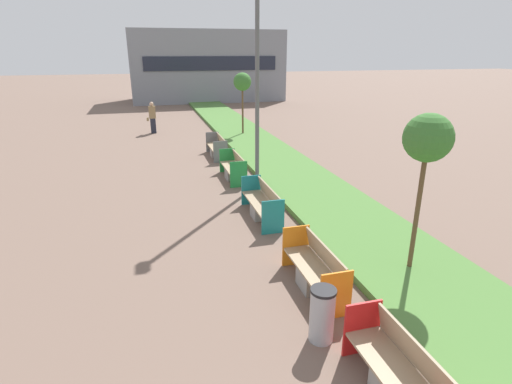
{
  "coord_description": "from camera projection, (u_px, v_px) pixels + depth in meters",
  "views": [
    {
      "loc": [
        -2.09,
        0.15,
        4.59
      ],
      "look_at": [
        0.9,
        10.97,
        0.6
      ],
      "focal_mm": 28.0,
      "sensor_mm": 36.0,
      "label": 1
    }
  ],
  "objects": [
    {
      "name": "planter_grass_strip",
      "position": [
        313.0,
        190.0,
        13.6
      ],
      "size": [
        2.8,
        120.0,
        0.18
      ],
      "color": "#4C7A38",
      "rests_on": "ground"
    },
    {
      "name": "building_backdrop",
      "position": [
        207.0,
        66.0,
        38.12
      ],
      "size": [
        14.03,
        6.19,
        6.36
      ],
      "color": "gray",
      "rests_on": "ground"
    },
    {
      "name": "bench_red_frame",
      "position": [
        400.0,
        379.0,
        5.43
      ],
      "size": [
        0.65,
        2.0,
        0.94
      ],
      "color": "gray",
      "rests_on": "ground"
    },
    {
      "name": "bench_orange_frame",
      "position": [
        315.0,
        272.0,
        8.06
      ],
      "size": [
        0.65,
        2.05,
        0.94
      ],
      "color": "gray",
      "rests_on": "ground"
    },
    {
      "name": "bench_teal_frame",
      "position": [
        262.0,
        205.0,
        11.51
      ],
      "size": [
        0.65,
        2.29,
        0.94
      ],
      "color": "gray",
      "rests_on": "ground"
    },
    {
      "name": "bench_green_frame",
      "position": [
        234.0,
        170.0,
        14.99
      ],
      "size": [
        0.65,
        2.04,
        0.94
      ],
      "color": "gray",
      "rests_on": "ground"
    },
    {
      "name": "bench_grey_frame",
      "position": [
        217.0,
        149.0,
        18.15
      ],
      "size": [
        0.65,
        2.11,
        0.94
      ],
      "color": "gray",
      "rests_on": "ground"
    },
    {
      "name": "litter_bin",
      "position": [
        322.0,
        315.0,
        6.57
      ],
      "size": [
        0.43,
        0.43,
        0.97
      ],
      "color": "#9EA0A5",
      "rests_on": "ground"
    },
    {
      "name": "street_lamp_post",
      "position": [
        257.0,
        63.0,
        12.87
      ],
      "size": [
        0.24,
        0.44,
        7.65
      ],
      "color": "#56595B",
      "rests_on": "ground"
    },
    {
      "name": "sapling_tree_near",
      "position": [
        428.0,
        140.0,
        7.73
      ],
      "size": [
        0.96,
        0.96,
        3.48
      ],
      "color": "brown",
      "rests_on": "ground"
    },
    {
      "name": "sapling_tree_far",
      "position": [
        242.0,
        83.0,
        21.62
      ],
      "size": [
        0.97,
        0.97,
        3.48
      ],
      "color": "brown",
      "rests_on": "ground"
    },
    {
      "name": "pedestrian_walking",
      "position": [
        152.0,
        117.0,
        23.16
      ],
      "size": [
        0.53,
        0.24,
        1.8
      ],
      "color": "#232633",
      "rests_on": "ground"
    }
  ]
}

